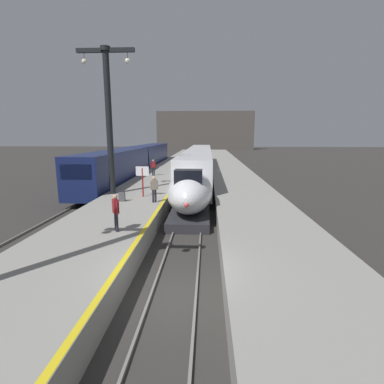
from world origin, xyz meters
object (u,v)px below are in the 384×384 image
object	(u,v)px
rolling_suitcase	(122,197)
station_column_mid	(108,109)
passenger_near_edge	(154,187)
passenger_far_waiting	(153,166)
highspeed_train_main	(198,165)
regional_train_adjacent	(138,160)
passenger_mid_platform	(116,210)
departure_info_board	(142,175)

from	to	relation	value
rolling_suitcase	station_column_mid	bearing A→B (deg)	119.64
station_column_mid	passenger_near_edge	world-z (taller)	station_column_mid
passenger_near_edge	rolling_suitcase	bearing A→B (deg)	175.13
passenger_near_edge	rolling_suitcase	size ratio (longest dim) A/B	1.72
passenger_near_edge	passenger_far_waiting	distance (m)	12.84
highspeed_train_main	passenger_near_edge	xyz separation A→B (m)	(-2.30, -15.12, 0.11)
regional_train_adjacent	passenger_far_waiting	distance (m)	7.97
regional_train_adjacent	rolling_suitcase	world-z (taller)	regional_train_adjacent
regional_train_adjacent	passenger_near_edge	distance (m)	20.65
station_column_mid	passenger_far_waiting	size ratio (longest dim) A/B	5.99
station_column_mid	rolling_suitcase	world-z (taller)	station_column_mid
passenger_mid_platform	passenger_far_waiting	size ratio (longest dim) A/B	1.00
station_column_mid	passenger_near_edge	bearing A→B (deg)	-36.93
highspeed_train_main	passenger_far_waiting	xyz separation A→B (m)	(-4.69, -2.51, 0.11)
highspeed_train_main	departure_info_board	world-z (taller)	highspeed_train_main
departure_info_board	passenger_mid_platform	bearing A→B (deg)	-86.47
highspeed_train_main	regional_train_adjacent	size ratio (longest dim) A/B	1.03
passenger_near_edge	passenger_far_waiting	size ratio (longest dim) A/B	1.00
passenger_mid_platform	passenger_far_waiting	xyz separation A→B (m)	(-1.73, 18.42, 0.00)
highspeed_train_main	station_column_mid	world-z (taller)	station_column_mid
station_column_mid	passenger_mid_platform	bearing A→B (deg)	-70.92
passenger_far_waiting	departure_info_board	bearing A→B (deg)	-83.35
regional_train_adjacent	passenger_near_edge	world-z (taller)	regional_train_adjacent
passenger_near_edge	regional_train_adjacent	bearing A→B (deg)	106.32
highspeed_train_main	regional_train_adjacent	bearing A→B (deg)	149.92
highspeed_train_main	passenger_mid_platform	size ratio (longest dim) A/B	22.33
regional_train_adjacent	station_column_mid	world-z (taller)	station_column_mid
highspeed_train_main	regional_train_adjacent	xyz separation A→B (m)	(-8.10, 4.69, 0.20)
regional_train_adjacent	departure_info_board	distance (m)	18.67
station_column_mid	passenger_near_edge	distance (m)	6.76
regional_train_adjacent	departure_info_board	size ratio (longest dim) A/B	17.26
regional_train_adjacent	rolling_suitcase	bearing A→B (deg)	-79.51
passenger_mid_platform	departure_info_board	distance (m)	7.58
passenger_mid_platform	rolling_suitcase	bearing A→B (deg)	104.14
highspeed_train_main	passenger_far_waiting	bearing A→B (deg)	-151.86
passenger_near_edge	rolling_suitcase	world-z (taller)	passenger_near_edge
station_column_mid	passenger_mid_platform	xyz separation A→B (m)	(2.94, -8.51, -5.04)
highspeed_train_main	passenger_near_edge	size ratio (longest dim) A/B	22.33
departure_info_board	passenger_far_waiting	bearing A→B (deg)	96.65
highspeed_train_main	departure_info_board	distance (m)	13.82
station_column_mid	passenger_far_waiting	xyz separation A→B (m)	(1.21, 9.91, -5.04)
rolling_suitcase	departure_info_board	size ratio (longest dim) A/B	0.46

